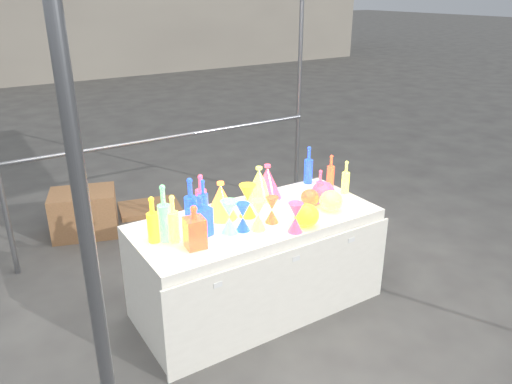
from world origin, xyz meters
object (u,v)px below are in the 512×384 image
hourglass_0 (272,210)px  globe_0 (306,217)px  display_table (257,263)px  cardboard_box_closed (84,213)px  lampshade_0 (221,200)px

hourglass_0 → globe_0: bearing=-46.5°
display_table → hourglass_0: 0.49m
cardboard_box_closed → lampshade_0: lampshade_0 is taller
cardboard_box_closed → hourglass_0: bearing=-50.2°
display_table → lampshade_0: 0.57m
display_table → lampshade_0: size_ratio=6.72×
lampshade_0 → globe_0: bearing=-27.8°
cardboard_box_closed → hourglass_0: size_ratio=3.21×
globe_0 → display_table: bearing=127.0°
hourglass_0 → globe_0: size_ratio=1.08×
display_table → cardboard_box_closed: size_ratio=2.99×
cardboard_box_closed → globe_0: 2.54m
cardboard_box_closed → lampshade_0: (0.58, -1.81, 0.66)m
display_table → cardboard_box_closed: (-0.79, 1.96, -0.15)m
hourglass_0 → globe_0: hourglass_0 is taller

